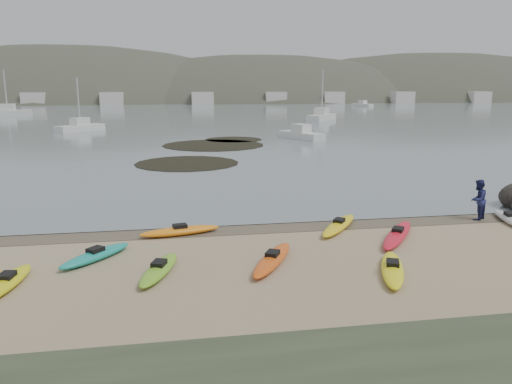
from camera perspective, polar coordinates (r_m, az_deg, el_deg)
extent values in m
plane|color=tan|center=(22.18, 0.00, -3.79)|extent=(600.00, 600.00, 0.00)
plane|color=brown|center=(21.89, 0.13, -3.99)|extent=(60.00, 60.00, 0.00)
plane|color=slate|center=(321.11, -9.16, 10.83)|extent=(1200.00, 1200.00, 0.00)
ellipsoid|color=#78C026|center=(16.81, -11.00, -8.68)|extent=(1.64, 3.22, 0.34)
ellipsoid|color=red|center=(21.01, 15.88, -4.69)|extent=(3.14, 3.96, 0.34)
ellipsoid|color=#E75514|center=(17.43, 1.90, -7.69)|extent=(2.40, 3.67, 0.34)
ellipsoid|color=orange|center=(20.92, -8.67, -4.43)|extent=(3.44, 1.40, 0.34)
ellipsoid|color=silver|center=(25.29, 27.02, -2.75)|extent=(1.41, 3.18, 0.34)
ellipsoid|color=teal|center=(18.69, -17.84, -6.90)|extent=(2.55, 2.88, 0.34)
ellipsoid|color=#F8F114|center=(17.13, 15.32, -8.49)|extent=(1.96, 3.50, 0.34)
ellipsoid|color=yellow|center=(17.28, -26.54, -9.19)|extent=(1.14, 3.10, 0.34)
ellipsoid|color=yellow|center=(21.82, 9.46, -3.76)|extent=(2.86, 3.54, 0.34)
imported|color=navy|center=(25.00, 24.04, -0.82)|extent=(1.16, 1.11, 1.88)
cylinder|color=black|center=(39.86, -7.89, 3.25)|extent=(8.19, 8.19, 0.04)
cylinder|color=black|center=(51.88, -4.90, 5.34)|extent=(10.45, 10.45, 0.04)
cylinder|color=black|center=(57.10, -2.60, 5.99)|extent=(6.46, 6.46, 0.04)
cube|color=silver|center=(71.79, -19.45, 6.93)|extent=(6.09, 6.55, 0.98)
cube|color=silver|center=(58.10, 5.16, 6.48)|extent=(4.38, 6.66, 0.91)
cube|color=silver|center=(89.86, 7.50, 8.48)|extent=(7.15, 8.23, 1.20)
cube|color=silver|center=(116.61, -26.51, 8.15)|extent=(9.18, 3.05, 1.27)
cube|color=silver|center=(151.80, 12.07, 9.70)|extent=(4.60, 7.25, 0.99)
ellipsoid|color=#384235|center=(221.28, -20.44, 5.06)|extent=(220.00, 120.00, 80.00)
ellipsoid|color=#384235|center=(215.59, 0.73, 6.38)|extent=(200.00, 110.00, 68.00)
ellipsoid|color=#384235|center=(254.29, 19.61, 6.14)|extent=(230.00, 130.00, 76.00)
cube|color=beige|center=(170.47, -23.01, 9.76)|extent=(7.00, 5.00, 4.00)
cube|color=beige|center=(166.71, -14.84, 10.27)|extent=(7.00, 5.00, 4.00)
cube|color=beige|center=(166.36, -6.44, 10.59)|extent=(7.00, 5.00, 4.00)
cube|color=beige|center=(169.44, 1.83, 10.68)|extent=(7.00, 5.00, 4.00)
cube|color=beige|center=(175.78, 9.65, 10.57)|extent=(7.00, 5.00, 4.00)
cube|color=beige|center=(185.03, 16.81, 10.30)|extent=(7.00, 5.00, 4.00)
cube|color=beige|center=(196.79, 23.18, 9.93)|extent=(7.00, 5.00, 4.00)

